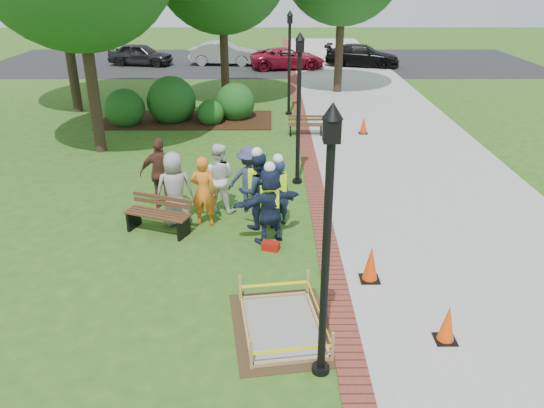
{
  "coord_description": "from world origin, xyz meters",
  "views": [
    {
      "loc": [
        0.47,
        -9.51,
        5.77
      ],
      "look_at": [
        0.5,
        1.2,
        1.0
      ],
      "focal_mm": 35.0,
      "sensor_mm": 36.0,
      "label": 1
    }
  ],
  "objects_px": {
    "bench_near": "(158,222)",
    "hivis_worker_b": "(278,190)",
    "wet_concrete_pad": "(282,317)",
    "cone_front": "(447,324)",
    "hivis_worker_a": "(270,203)",
    "hivis_worker_c": "(257,189)",
    "lamp_near": "(327,230)"
  },
  "relations": [
    {
      "from": "bench_near",
      "to": "hivis_worker_b",
      "type": "bearing_deg",
      "value": 7.92
    },
    {
      "from": "wet_concrete_pad",
      "to": "cone_front",
      "type": "height_order",
      "value": "cone_front"
    },
    {
      "from": "wet_concrete_pad",
      "to": "hivis_worker_a",
      "type": "height_order",
      "value": "hivis_worker_a"
    },
    {
      "from": "hivis_worker_b",
      "to": "bench_near",
      "type": "bearing_deg",
      "value": -172.08
    },
    {
      "from": "wet_concrete_pad",
      "to": "hivis_worker_c",
      "type": "bearing_deg",
      "value": 97.37
    },
    {
      "from": "cone_front",
      "to": "hivis_worker_a",
      "type": "height_order",
      "value": "hivis_worker_a"
    },
    {
      "from": "hivis_worker_b",
      "to": "cone_front",
      "type": "bearing_deg",
      "value": -58.12
    },
    {
      "from": "cone_front",
      "to": "hivis_worker_c",
      "type": "distance_m",
      "value": 5.49
    },
    {
      "from": "lamp_near",
      "to": "hivis_worker_a",
      "type": "distance_m",
      "value": 4.69
    },
    {
      "from": "wet_concrete_pad",
      "to": "lamp_near",
      "type": "bearing_deg",
      "value": -62.03
    },
    {
      "from": "lamp_near",
      "to": "hivis_worker_c",
      "type": "height_order",
      "value": "lamp_near"
    },
    {
      "from": "wet_concrete_pad",
      "to": "hivis_worker_c",
      "type": "distance_m",
      "value": 4.11
    },
    {
      "from": "hivis_worker_c",
      "to": "hivis_worker_b",
      "type": "bearing_deg",
      "value": 12.51
    },
    {
      "from": "hivis_worker_a",
      "to": "hivis_worker_c",
      "type": "height_order",
      "value": "hivis_worker_c"
    },
    {
      "from": "hivis_worker_b",
      "to": "hivis_worker_c",
      "type": "bearing_deg",
      "value": -167.49
    },
    {
      "from": "wet_concrete_pad",
      "to": "bench_near",
      "type": "xyz_separation_m",
      "value": [
        -2.87,
        3.72,
        0.04
      ]
    },
    {
      "from": "wet_concrete_pad",
      "to": "hivis_worker_a",
      "type": "bearing_deg",
      "value": 93.9
    },
    {
      "from": "wet_concrete_pad",
      "to": "hivis_worker_c",
      "type": "relative_size",
      "value": 1.24
    },
    {
      "from": "bench_near",
      "to": "hivis_worker_b",
      "type": "height_order",
      "value": "hivis_worker_b"
    },
    {
      "from": "bench_near",
      "to": "hivis_worker_a",
      "type": "distance_m",
      "value": 2.77
    },
    {
      "from": "lamp_near",
      "to": "cone_front",
      "type": "bearing_deg",
      "value": 18.61
    },
    {
      "from": "wet_concrete_pad",
      "to": "lamp_near",
      "type": "xyz_separation_m",
      "value": [
        0.58,
        -1.09,
        2.25
      ]
    },
    {
      "from": "wet_concrete_pad",
      "to": "lamp_near",
      "type": "height_order",
      "value": "lamp_near"
    },
    {
      "from": "wet_concrete_pad",
      "to": "hivis_worker_b",
      "type": "distance_m",
      "value": 4.17
    },
    {
      "from": "hivis_worker_c",
      "to": "hivis_worker_a",
      "type": "bearing_deg",
      "value": -68.11
    },
    {
      "from": "bench_near",
      "to": "cone_front",
      "type": "bearing_deg",
      "value": -35.97
    },
    {
      "from": "lamp_near",
      "to": "hivis_worker_c",
      "type": "bearing_deg",
      "value": 102.15
    },
    {
      "from": "cone_front",
      "to": "hivis_worker_b",
      "type": "height_order",
      "value": "hivis_worker_b"
    },
    {
      "from": "cone_front",
      "to": "hivis_worker_a",
      "type": "bearing_deg",
      "value": 129.3
    },
    {
      "from": "cone_front",
      "to": "hivis_worker_c",
      "type": "relative_size",
      "value": 0.35
    },
    {
      "from": "cone_front",
      "to": "hivis_worker_c",
      "type": "bearing_deg",
      "value": 126.81
    },
    {
      "from": "wet_concrete_pad",
      "to": "bench_near",
      "type": "bearing_deg",
      "value": 127.66
    }
  ]
}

